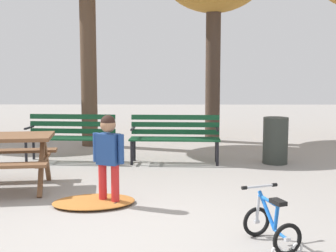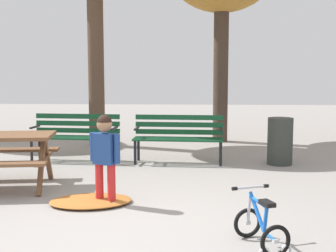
# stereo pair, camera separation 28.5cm
# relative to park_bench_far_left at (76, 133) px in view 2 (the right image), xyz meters

# --- Properties ---
(ground) EXTENTS (36.00, 36.00, 0.00)m
(ground) POSITION_rel_park_bench_far_left_xyz_m (1.24, -3.69, -0.51)
(ground) COLOR gray
(park_bench_far_left) EXTENTS (1.63, 0.58, 0.85)m
(park_bench_far_left) POSITION_rel_park_bench_far_left_xyz_m (0.00, 0.00, 0.00)
(park_bench_far_left) COLOR #144728
(park_bench_far_left) RESTS_ON ground
(park_bench_left) EXTENTS (1.62, 0.53, 0.85)m
(park_bench_left) POSITION_rel_park_bench_far_left_xyz_m (1.90, -0.11, 0.00)
(park_bench_left) COLOR #144728
(park_bench_left) RESTS_ON ground
(child_standing) EXTENTS (0.40, 0.25, 1.12)m
(child_standing) POSITION_rel_park_bench_far_left_xyz_m (1.06, -2.77, 0.15)
(child_standing) COLOR red
(child_standing) RESTS_ON ground
(kids_bicycle) EXTENTS (0.52, 0.63, 0.54)m
(kids_bicycle) POSITION_rel_park_bench_far_left_xyz_m (2.77, -4.08, -0.31)
(kids_bicycle) COLOR black
(kids_bicycle) RESTS_ON ground
(leaf_pile) EXTENTS (1.14, 0.90, 0.07)m
(leaf_pile) POSITION_rel_park_bench_far_left_xyz_m (0.87, -2.74, -0.48)
(leaf_pile) COLOR #B26B2D
(leaf_pile) RESTS_ON ground
(trash_bin) EXTENTS (0.44, 0.44, 0.83)m
(trash_bin) POSITION_rel_park_bench_far_left_xyz_m (3.69, -0.18, -0.10)
(trash_bin) COLOR #2D332D
(trash_bin) RESTS_ON ground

